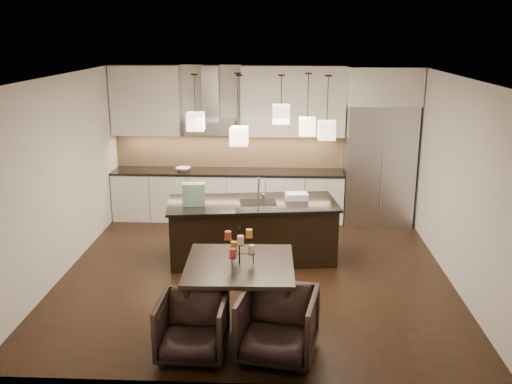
{
  "coord_description": "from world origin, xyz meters",
  "views": [
    {
      "loc": [
        0.37,
        -7.68,
        3.38
      ],
      "look_at": [
        0.0,
        0.2,
        1.15
      ],
      "focal_mm": 40.0,
      "sensor_mm": 36.0,
      "label": 1
    }
  ],
  "objects_px": {
    "armchair_right": "(278,325)",
    "dining_table": "(240,293)",
    "refrigerator": "(379,165)",
    "island_body": "(252,232)",
    "armchair_left": "(192,327)"
  },
  "relations": [
    {
      "from": "refrigerator",
      "to": "dining_table",
      "type": "distance_m",
      "value": 4.52
    },
    {
      "from": "island_body",
      "to": "dining_table",
      "type": "height_order",
      "value": "island_body"
    },
    {
      "from": "armchair_left",
      "to": "armchair_right",
      "type": "xyz_separation_m",
      "value": [
        0.91,
        0.02,
        0.04
      ]
    },
    {
      "from": "dining_table",
      "to": "armchair_right",
      "type": "xyz_separation_m",
      "value": [
        0.46,
        -0.74,
        -0.01
      ]
    },
    {
      "from": "armchair_right",
      "to": "dining_table",
      "type": "bearing_deg",
      "value": 132.02
    },
    {
      "from": "island_body",
      "to": "armchair_left",
      "type": "height_order",
      "value": "island_body"
    },
    {
      "from": "dining_table",
      "to": "armchair_right",
      "type": "height_order",
      "value": "dining_table"
    },
    {
      "from": "refrigerator",
      "to": "island_body",
      "type": "xyz_separation_m",
      "value": [
        -2.17,
        -1.87,
        -0.64
      ]
    },
    {
      "from": "armchair_left",
      "to": "armchair_right",
      "type": "relative_size",
      "value": 0.9
    },
    {
      "from": "island_body",
      "to": "armchair_left",
      "type": "xyz_separation_m",
      "value": [
        -0.49,
        -2.77,
        -0.1
      ]
    },
    {
      "from": "refrigerator",
      "to": "dining_table",
      "type": "xyz_separation_m",
      "value": [
        -2.21,
        -3.87,
        -0.7
      ]
    },
    {
      "from": "island_body",
      "to": "armchair_left",
      "type": "relative_size",
      "value": 3.32
    },
    {
      "from": "dining_table",
      "to": "armchair_left",
      "type": "distance_m",
      "value": 0.89
    },
    {
      "from": "refrigerator",
      "to": "dining_table",
      "type": "bearing_deg",
      "value": -119.74
    },
    {
      "from": "island_body",
      "to": "armchair_right",
      "type": "xyz_separation_m",
      "value": [
        0.42,
        -2.75,
        -0.06
      ]
    }
  ]
}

